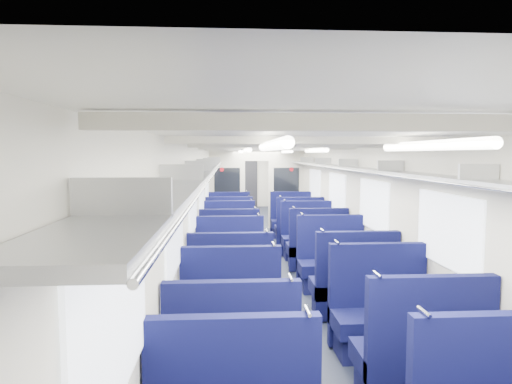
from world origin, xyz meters
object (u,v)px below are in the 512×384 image
(seat_4, at_px, (232,371))
(end_door, at_px, (248,183))
(seat_6, at_px, (231,325))
(seat_19, at_px, (291,223))
(seat_16, at_px, (229,230))
(bulkhead, at_px, (257,187))
(seat_14, at_px, (229,240))
(seat_13, at_px, (317,250))
(seat_11, at_px, (332,266))
(seat_15, at_px, (307,240))
(seat_17, at_px, (299,231))
(seat_8, at_px, (230,292))
(seat_5, at_px, (422,363))
(seat_12, at_px, (230,251))
(seat_18, at_px, (229,223))
(seat_9, at_px, (353,289))
(seat_7, at_px, (381,319))
(seat_10, at_px, (230,268))

(seat_4, bearing_deg, end_door, 86.81)
(seat_6, xyz_separation_m, seat_19, (1.66, 6.98, 0.00))
(seat_6, xyz_separation_m, seat_16, (0.00, 5.94, 0.00))
(end_door, bearing_deg, bulkhead, -90.00)
(seat_14, bearing_deg, seat_13, -34.05)
(seat_13, bearing_deg, seat_11, -90.00)
(seat_15, bearing_deg, seat_17, 90.00)
(seat_11, bearing_deg, seat_15, 90.00)
(seat_4, relative_size, seat_8, 1.00)
(seat_5, distance_m, seat_12, 4.87)
(seat_4, relative_size, seat_18, 1.00)
(seat_9, bearing_deg, seat_17, 90.00)
(end_door, xyz_separation_m, bulkhead, (-0.00, -5.43, 0.23))
(seat_9, bearing_deg, seat_8, 179.84)
(seat_17, bearing_deg, seat_12, -127.94)
(seat_7, height_order, seat_18, same)
(seat_8, xyz_separation_m, seat_13, (1.66, 2.47, 0.00))
(seat_9, height_order, seat_14, same)
(seat_6, height_order, seat_7, same)
(bulkhead, bearing_deg, seat_18, -119.13)
(seat_14, height_order, seat_16, same)
(bulkhead, xyz_separation_m, seat_15, (0.83, -3.84, -0.85))
(seat_10, xyz_separation_m, seat_14, (0.00, 2.37, 0.00))
(seat_4, xyz_separation_m, seat_10, (0.00, 3.39, 0.00))
(bulkhead, distance_m, seat_18, 1.91)
(seat_16, bearing_deg, seat_15, -38.64)
(seat_11, relative_size, seat_16, 1.00)
(bulkhead, height_order, seat_8, bulkhead)
(seat_6, relative_size, seat_19, 1.00)
(seat_16, bearing_deg, seat_4, -90.00)
(seat_10, bearing_deg, seat_6, -90.00)
(seat_16, xyz_separation_m, seat_17, (1.66, -0.20, 0.00))
(seat_12, distance_m, seat_18, 3.35)
(seat_6, xyz_separation_m, seat_18, (0.00, 6.96, 0.00))
(seat_12, relative_size, seat_18, 1.00)
(seat_8, distance_m, seat_9, 1.66)
(seat_6, relative_size, seat_17, 1.00)
(seat_8, relative_size, seat_9, 1.00)
(seat_11, distance_m, seat_15, 2.21)
(bulkhead, distance_m, seat_14, 3.89)
(seat_9, bearing_deg, seat_6, -145.47)
(seat_6, distance_m, seat_12, 3.60)
(seat_4, relative_size, seat_5, 1.00)
(end_door, height_order, seat_5, end_door)
(seat_13, bearing_deg, end_door, 94.63)
(end_door, distance_m, seat_9, 12.77)
(seat_18, xyz_separation_m, seat_19, (1.66, 0.02, 0.00))
(seat_7, height_order, seat_10, same)
(seat_7, distance_m, seat_19, 6.91)
(seat_14, height_order, seat_17, same)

